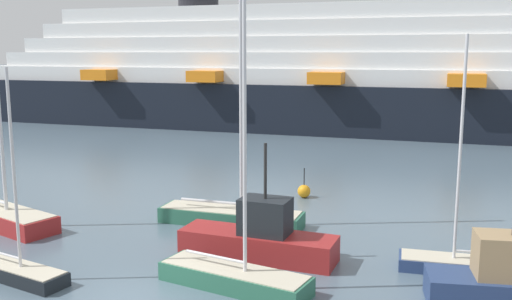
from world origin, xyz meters
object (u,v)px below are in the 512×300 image
(sailboat_1, at_px, (234,274))
(sailboat_5, at_px, (464,262))
(sailboat_3, at_px, (1,212))
(channel_buoy_0, at_px, (304,191))
(sailboat_0, at_px, (14,269))
(fishing_boat_1, at_px, (260,238))
(cruise_ship, at_px, (338,76))
(sailboat_4, at_px, (231,212))

(sailboat_1, relative_size, sailboat_5, 1.17)
(sailboat_1, bearing_deg, sailboat_3, 176.47)
(sailboat_3, relative_size, channel_buoy_0, 7.52)
(sailboat_3, xyz_separation_m, sailboat_5, (22.01, 0.85, -0.23))
(sailboat_0, height_order, sailboat_3, sailboat_3)
(sailboat_0, height_order, sailboat_1, sailboat_1)
(fishing_boat_1, xyz_separation_m, cruise_ship, (-4.74, 41.68, 5.03))
(sailboat_5, xyz_separation_m, channel_buoy_0, (-8.88, 9.41, -0.02))
(sailboat_3, bearing_deg, fishing_boat_1, 16.55)
(sailboat_0, height_order, cruise_ship, cruise_ship)
(cruise_ship, bearing_deg, channel_buoy_0, -82.72)
(sailboat_1, relative_size, cruise_ship, 0.12)
(sailboat_3, distance_m, sailboat_4, 11.61)
(sailboat_1, height_order, fishing_boat_1, sailboat_1)
(channel_buoy_0, bearing_deg, cruise_ship, 97.38)
(fishing_boat_1, distance_m, cruise_ship, 42.25)
(sailboat_5, relative_size, fishing_boat_1, 1.38)
(sailboat_0, bearing_deg, channel_buoy_0, 76.09)
(sailboat_4, distance_m, fishing_boat_1, 4.93)
(channel_buoy_0, bearing_deg, sailboat_1, -86.60)
(sailboat_5, distance_m, channel_buoy_0, 12.93)
(sailboat_1, relative_size, sailboat_4, 0.77)
(sailboat_4, bearing_deg, sailboat_5, -15.09)
(fishing_boat_1, bearing_deg, channel_buoy_0, 96.02)
(channel_buoy_0, height_order, cruise_ship, cruise_ship)
(sailboat_1, distance_m, sailboat_3, 14.40)
(fishing_boat_1, bearing_deg, sailboat_1, -85.91)
(fishing_boat_1, bearing_deg, sailboat_4, 127.65)
(sailboat_0, height_order, sailboat_5, sailboat_5)
(channel_buoy_0, bearing_deg, sailboat_5, -46.65)
(sailboat_0, xyz_separation_m, fishing_boat_1, (8.21, 5.18, 0.47))
(sailboat_3, bearing_deg, channel_buoy_0, 55.66)
(sailboat_0, bearing_deg, cruise_ship, 97.37)
(sailboat_5, bearing_deg, cruise_ship, -76.64)
(cruise_ship, bearing_deg, sailboat_4, -87.23)
(sailboat_4, distance_m, channel_buoy_0, 6.87)
(sailboat_1, xyz_separation_m, sailboat_5, (8.06, 4.39, -0.10))
(sailboat_3, relative_size, cruise_ship, 0.14)
(sailboat_1, relative_size, channel_buoy_0, 6.04)
(sailboat_1, xyz_separation_m, sailboat_3, (-13.96, 3.53, 0.13))
(sailboat_3, height_order, sailboat_4, sailboat_4)
(sailboat_3, distance_m, channel_buoy_0, 16.67)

